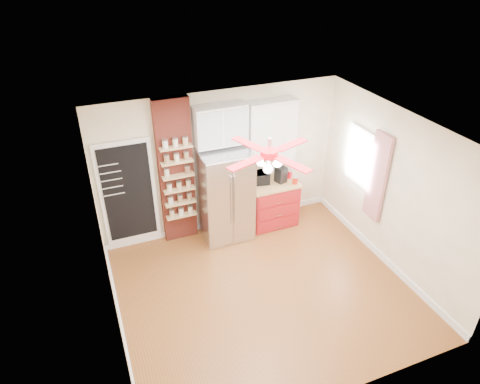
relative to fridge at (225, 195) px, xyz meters
name	(u,v)px	position (x,y,z in m)	size (l,w,h in m)	color
floor	(264,290)	(0.05, -1.63, -0.88)	(4.50, 4.50, 0.00)	brown
ceiling	(270,134)	(0.05, -1.63, 1.83)	(4.50, 4.50, 0.00)	white
wall_back	(221,162)	(0.05, 0.37, 0.48)	(4.50, 0.02, 2.70)	#FFEFCD
wall_front	(345,320)	(0.05, -3.63, 0.48)	(4.50, 0.02, 2.70)	#FFEFCD
wall_left	(107,258)	(-2.20, -1.63, 0.48)	(0.02, 4.00, 2.70)	#FFEFCD
wall_right	(394,191)	(2.30, -1.63, 0.48)	(0.02, 4.00, 2.70)	#FFEFCD
chalkboard	(128,193)	(-1.65, 0.33, 0.23)	(0.95, 0.05, 1.95)	white
brick_pillar	(176,173)	(-0.80, 0.29, 0.48)	(0.60, 0.16, 2.70)	maroon
fridge	(225,195)	(0.00, 0.00, 0.00)	(0.90, 0.70, 1.75)	silver
upper_glass_cabinet	(220,125)	(0.00, 0.20, 1.27)	(0.90, 0.35, 0.70)	white
red_cabinet	(272,203)	(0.97, 0.05, -0.42)	(0.94, 0.64, 0.90)	maroon
upper_shelf_unit	(271,131)	(0.97, 0.22, 1.00)	(0.90, 0.30, 1.15)	white
window	(361,157)	(2.28, -0.73, 0.68)	(0.04, 0.75, 1.05)	white
curtain	(377,177)	(2.23, -1.28, 0.57)	(0.06, 0.40, 1.55)	#B11725
ceiling_fan	(269,154)	(0.05, -1.63, 1.55)	(1.40, 1.40, 0.44)	silver
toaster_oven	(258,178)	(0.71, 0.15, 0.13)	(0.40, 0.27, 0.22)	black
coffee_maker	(281,174)	(1.12, 0.04, 0.18)	(0.17, 0.18, 0.31)	black
canister_left	(295,181)	(1.34, -0.13, 0.09)	(0.10, 0.10, 0.13)	red
canister_right	(289,174)	(1.34, 0.11, 0.10)	(0.10, 0.10, 0.15)	red
pantry_jar_oats	(167,173)	(-0.98, 0.18, 0.57)	(0.09, 0.09, 0.14)	beige
pantry_jar_beans	(188,169)	(-0.62, 0.17, 0.56)	(0.10, 0.10, 0.12)	brown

